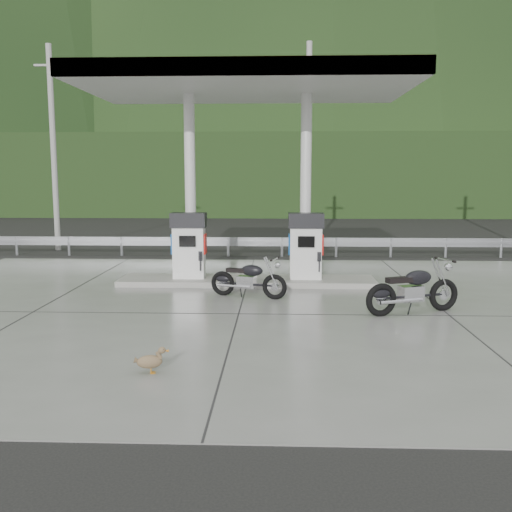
{
  "coord_description": "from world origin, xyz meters",
  "views": [
    {
      "loc": [
        0.83,
        -12.95,
        2.96
      ],
      "look_at": [
        0.3,
        1.0,
        1.0
      ],
      "focal_mm": 40.0,
      "sensor_mm": 36.0,
      "label": 1
    }
  ],
  "objects_px": {
    "motorcycle_left": "(248,280)",
    "motorcycle_right": "(413,290)",
    "gas_pump_left": "(189,246)",
    "duck": "(150,362)",
    "gas_pump_right": "(306,246)"
  },
  "relations": [
    {
      "from": "gas_pump_right",
      "to": "motorcycle_right",
      "type": "height_order",
      "value": "gas_pump_right"
    },
    {
      "from": "gas_pump_left",
      "to": "motorcycle_right",
      "type": "xyz_separation_m",
      "value": [
        5.36,
        -3.29,
        -0.55
      ]
    },
    {
      "from": "gas_pump_left",
      "to": "motorcycle_left",
      "type": "bearing_deg",
      "value": -45.9
    },
    {
      "from": "gas_pump_left",
      "to": "gas_pump_right",
      "type": "height_order",
      "value": "same"
    },
    {
      "from": "duck",
      "to": "motorcycle_right",
      "type": "bearing_deg",
      "value": 26.48
    },
    {
      "from": "motorcycle_right",
      "to": "duck",
      "type": "distance_m",
      "value": 6.27
    },
    {
      "from": "gas_pump_left",
      "to": "motorcycle_right",
      "type": "distance_m",
      "value": 6.31
    },
    {
      "from": "gas_pump_left",
      "to": "motorcycle_right",
      "type": "bearing_deg",
      "value": -31.52
    },
    {
      "from": "motorcycle_right",
      "to": "duck",
      "type": "bearing_deg",
      "value": -161.74
    },
    {
      "from": "motorcycle_left",
      "to": "motorcycle_right",
      "type": "distance_m",
      "value": 3.94
    },
    {
      "from": "gas_pump_right",
      "to": "motorcycle_right",
      "type": "relative_size",
      "value": 0.84
    },
    {
      "from": "gas_pump_right",
      "to": "duck",
      "type": "relative_size",
      "value": 3.81
    },
    {
      "from": "gas_pump_left",
      "to": "duck",
      "type": "height_order",
      "value": "gas_pump_left"
    },
    {
      "from": "gas_pump_left",
      "to": "motorcycle_right",
      "type": "height_order",
      "value": "gas_pump_left"
    },
    {
      "from": "gas_pump_left",
      "to": "motorcycle_left",
      "type": "xyz_separation_m",
      "value": [
        1.72,
        -1.78,
        -0.61
      ]
    }
  ]
}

